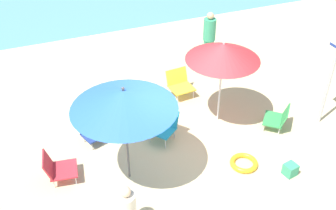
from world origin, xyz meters
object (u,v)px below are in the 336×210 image
Objects in this scene: warning_sign at (334,64)px; swim_ring at (244,163)px; beach_chair_c at (93,129)px; beach_chair_e at (57,168)px; beach_chair_b at (278,118)px; beach_bag at (290,170)px; beach_chair_d at (165,124)px; umbrella_red at (223,52)px; person_a at (209,40)px; beach_chair_a at (180,83)px; umbrella_blue at (124,99)px.

warning_sign is 2.80m from swim_ring.
beach_chair_e is at bearing -63.87° from beach_chair_c.
beach_chair_b is 1.45m from beach_bag.
beach_chair_b is 0.33× the size of warning_sign.
beach_chair_d is at bearing 18.47° from beach_chair_e.
beach_bag is (-1.63, -1.16, -1.37)m from warning_sign.
beach_chair_d is 3.73m from warning_sign.
beach_bag is at bearing -11.57° from beach_chair_e.
umbrella_red is 0.87× the size of warning_sign.
person_a is at bearing -170.35° from beach_chair_d.
beach_chair_b is at bearing 127.83° from beach_chair_d.
warning_sign reaches higher than umbrella_red.
beach_chair_d is at bearing 165.69° from warning_sign.
beach_chair_e is (-3.29, -1.85, -0.02)m from beach_chair_a.
warning_sign reaches higher than beach_chair_d.
beach_chair_a is 0.97× the size of beach_chair_e.
person_a reaches higher than beach_chair_b.
warning_sign is at bearing 129.54° from beach_chair_d.
beach_chair_a is 2.57m from beach_chair_c.
umbrella_red is at bearing 154.63° from warning_sign.
umbrella_red is 4.00m from beach_chair_e.
beach_chair_a is (-0.40, 1.29, -1.43)m from umbrella_red.
umbrella_blue is at bearing 165.98° from swim_ring.
warning_sign is (2.12, -0.93, -0.25)m from umbrella_red.
warning_sign is 4.12× the size of swim_ring.
beach_chair_a is 3.55m from warning_sign.
beach_bag is (0.88, -3.38, -0.20)m from beach_chair_a.
beach_chair_a is 0.88× the size of beach_chair_d.
beach_chair_b is 1.13× the size of beach_chair_e.
beach_chair_e is at bearing -27.94° from beach_chair_d.
warning_sign reaches higher than beach_bag.
beach_chair_d is 1.32× the size of swim_ring.
warning_sign is (4.53, 0.05, -0.31)m from umbrella_blue.
beach_chair_a reaches higher than beach_chair_e.
beach_chair_a is 1.15× the size of swim_ring.
umbrella_blue reaches higher than beach_bag.
beach_chair_e is at bearing 159.86° from beach_bag.
beach_chair_d is at bearing 133.49° from beach_bag.
beach_chair_d is 2.37m from beach_chair_e.
beach_chair_a is 0.28× the size of warning_sign.
beach_chair_d is (-2.44, 0.62, 0.07)m from beach_chair_b.
beach_chair_a is at bearing 37.89° from beach_chair_e.
beach_chair_b is at bearing 5.99° from beach_chair_e.
beach_chair_e is at bearing -171.39° from umbrella_red.
umbrella_blue is 3.53m from beach_bag.
umbrella_blue is 3.10× the size of beach_chair_e.
warning_sign is (3.47, -0.78, 1.14)m from beach_chair_d.
person_a is (1.27, 0.99, 0.47)m from beach_chair_a.
beach_chair_a is 0.86× the size of beach_chair_b.
swim_ring is at bearing -14.02° from umbrella_blue.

